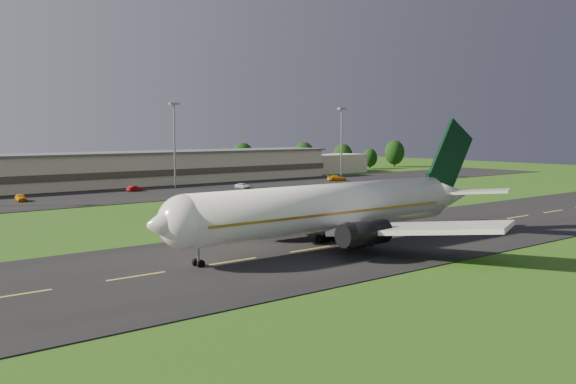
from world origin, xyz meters
TOP-DOWN VIEW (x-y plane):
  - ground at (0.00, 0.00)m, footprint 360.00×360.00m
  - taxiway at (0.00, 0.00)m, footprint 220.00×30.00m
  - apron at (0.00, 72.00)m, footprint 260.00×30.00m
  - airliner at (-18.75, -0.01)m, footprint 51.24×42.18m
  - terminal at (6.40, 96.18)m, footprint 145.00×16.00m
  - light_mast_centre at (5.00, 80.00)m, footprint 2.40×1.20m
  - light_mast_east at (60.00, 80.00)m, footprint 2.40×1.20m
  - tree_line at (36.84, 106.01)m, footprint 193.79×9.76m
  - service_vehicle_a at (-32.59, 73.54)m, footprint 2.25×4.49m
  - service_vehicle_b at (-6.13, 78.85)m, footprint 3.93×2.18m
  - service_vehicle_c at (17.03, 69.05)m, footprint 2.06×4.43m
  - service_vehicle_d at (49.80, 71.13)m, footprint 5.55×4.32m

SIDE VIEW (x-z plane):
  - ground at x=0.00m, z-range 0.00..0.00m
  - taxiway at x=0.00m, z-range 0.00..0.10m
  - apron at x=0.00m, z-range 0.00..0.10m
  - service_vehicle_b at x=-6.13m, z-range 0.10..1.33m
  - service_vehicle_c at x=17.03m, z-range 0.10..1.33m
  - service_vehicle_a at x=-32.59m, z-range 0.10..1.57m
  - service_vehicle_d at x=49.80m, z-range 0.10..1.60m
  - terminal at x=6.40m, z-range -0.21..8.19m
  - airliner at x=-18.75m, z-range -3.13..12.45m
  - tree_line at x=36.84m, z-range 0.00..10.09m
  - light_mast_centre at x=5.00m, z-range 2.56..22.91m
  - light_mast_east at x=60.00m, z-range 2.56..22.91m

